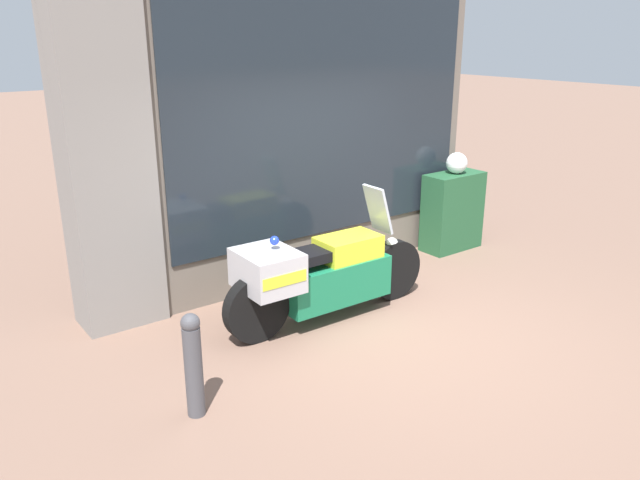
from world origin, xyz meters
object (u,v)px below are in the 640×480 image
(street_bollard, at_px, (193,363))
(white_helmet, at_px, (457,163))
(paramedic_motorcycle, at_px, (319,274))
(utility_cabinet, at_px, (452,211))

(street_bollard, bearing_deg, white_helmet, 17.93)
(paramedic_motorcycle, height_order, white_helmet, white_helmet)
(paramedic_motorcycle, xyz_separation_m, utility_cabinet, (2.83, 0.74, 0.01))
(white_helmet, bearing_deg, utility_cabinet, 134.54)
(white_helmet, bearing_deg, paramedic_motorcycle, -165.56)
(paramedic_motorcycle, relative_size, street_bollard, 2.81)
(paramedic_motorcycle, xyz_separation_m, white_helmet, (2.84, 0.73, 0.68))
(utility_cabinet, xyz_separation_m, white_helmet, (0.01, -0.01, 0.67))
(utility_cabinet, height_order, white_helmet, white_helmet)
(paramedic_motorcycle, bearing_deg, street_bollard, -155.64)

